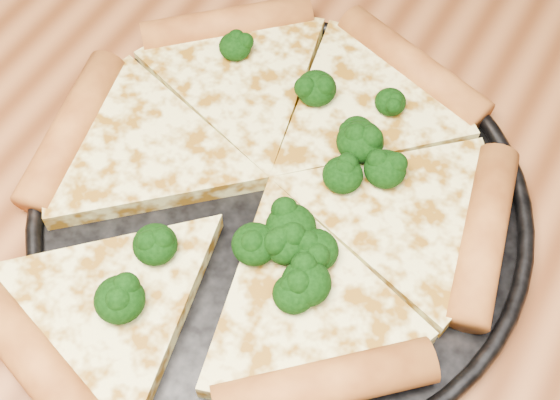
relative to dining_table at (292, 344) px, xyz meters
The scene contains 4 objects.
dining_table is the anchor object (origin of this frame).
pizza_pan 0.12m from the dining_table, 128.38° to the left, with size 0.34×0.34×0.02m.
pizza 0.13m from the dining_table, 136.87° to the left, with size 0.34×0.39×0.03m.
broccoli_florets 0.13m from the dining_table, 122.44° to the left, with size 0.17×0.25×0.02m.
Camera 1 is at (0.10, -0.19, 1.22)m, focal length 50.10 mm.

